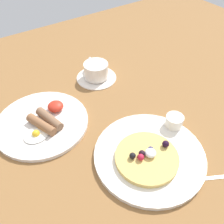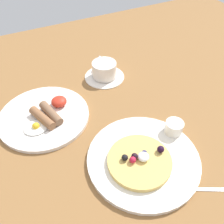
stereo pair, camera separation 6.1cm
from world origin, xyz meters
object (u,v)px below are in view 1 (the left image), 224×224
(breakfast_plate, at_px, (42,123))
(coffee_saucer, at_px, (96,77))
(syrup_ramekin, at_px, (174,121))
(pancake_plate, at_px, (149,155))
(coffee_cup, at_px, (96,70))

(breakfast_plate, bearing_deg, coffee_saucer, 22.21)
(coffee_saucer, bearing_deg, syrup_ramekin, -80.83)
(syrup_ramekin, height_order, coffee_saucer, syrup_ramekin)
(pancake_plate, distance_m, coffee_cup, 0.36)
(syrup_ramekin, relative_size, coffee_saucer, 0.35)
(coffee_saucer, bearing_deg, coffee_cup, 80.27)
(breakfast_plate, distance_m, coffee_saucer, 0.26)
(syrup_ramekin, bearing_deg, pancake_plate, -163.05)
(breakfast_plate, xyz_separation_m, coffee_saucer, (0.24, 0.10, -0.00))
(pancake_plate, distance_m, syrup_ramekin, 0.12)
(syrup_ramekin, relative_size, breakfast_plate, 0.18)
(coffee_cup, bearing_deg, pancake_plate, -100.32)
(syrup_ramekin, xyz_separation_m, coffee_saucer, (-0.05, 0.32, -0.03))
(breakfast_plate, xyz_separation_m, coffee_cup, (0.24, 0.10, 0.03))
(pancake_plate, relative_size, coffee_cup, 2.49)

